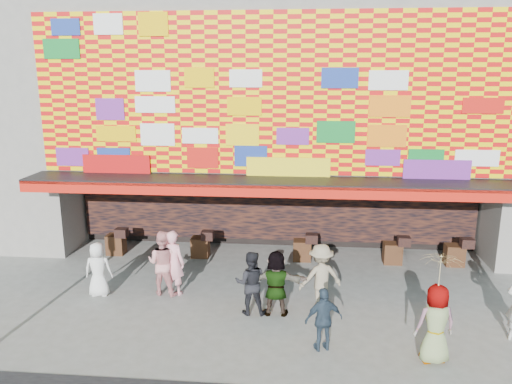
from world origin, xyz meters
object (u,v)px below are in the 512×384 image
ped_d (321,277)px  ped_g (436,324)px  ped_f (276,283)px  ped_e (324,319)px  ped_b (174,262)px  parasol (441,272)px  ped_c (251,283)px  ped_i (163,263)px  ped_a (98,269)px

ped_d → ped_g: (2.41, -2.30, -0.01)m
ped_f → ped_e: bearing=124.8°
ped_b → parasol: (6.56, -2.88, 1.16)m
ped_c → parasol: size_ratio=0.98×
ped_f → ped_i: 3.42m
ped_i → parasol: (6.86, -2.85, 1.16)m
ped_a → ped_e: 6.66m
ped_a → ped_c: (4.42, -0.67, 0.07)m
ped_g → ped_a: bearing=-27.3°
ped_d → ped_e: ped_d is taller
ped_c → ped_g: 4.64m
ped_e → ped_i: size_ratio=0.80×
ped_a → ped_f: size_ratio=0.90×
ped_d → ped_f: size_ratio=1.03×
ped_e → ped_f: bearing=-72.2°
ped_c → ped_f: ped_f is taller
ped_g → parasol: bearing=169.1°
ped_e → ped_g: 2.43m
ped_e → ped_d: bearing=-108.0°
ped_a → ped_g: (8.66, -2.55, 0.11)m
ped_c → ped_d: size_ratio=0.95×
ped_e → ped_a: bearing=-38.2°
ped_d → ped_e: bearing=71.3°
ped_f → parasol: 4.22m
ped_i → ped_c: bearing=168.7°
ped_i → ped_g: bearing=166.5°
ped_c → ped_e: (1.84, -1.62, -0.10)m
ped_a → ped_f: (5.08, -0.68, 0.09)m
ped_e → parasol: (2.41, -0.25, 1.35)m
ped_a → ped_c: size_ratio=0.92×
ped_a → ped_b: size_ratio=0.84×
ped_f → ped_i: bearing=-17.6°
ped_a → ped_g: ped_g is taller
ped_a → ped_f: ped_f is taller
ped_b → ped_f: (2.98, -1.01, -0.07)m
ped_e → ped_f: (-1.17, 1.62, 0.12)m
ped_a → ped_i: 1.83m
ped_a → ped_b: 2.13m
ped_e → ped_f: size_ratio=0.86×
ped_a → parasol: size_ratio=0.90×
ped_e → ped_i: ped_i is taller
ped_c → ped_e: bearing=136.7°
ped_c → ped_d: (1.83, 0.42, 0.05)m
ped_f → ped_a: bearing=-8.7°
ped_f → parasol: size_ratio=1.00×
ped_g → ped_i: (-6.86, 2.85, 0.04)m
ped_d → parasol: bearing=117.5°
ped_a → ped_e: size_ratio=1.04×
ped_d → ped_a: bearing=-21.1°
ped_a → ped_c: ped_c is taller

